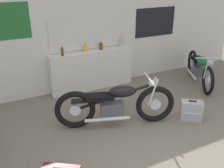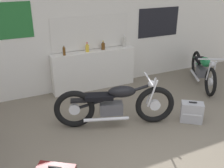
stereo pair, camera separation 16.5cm
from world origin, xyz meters
name	(u,v)px [view 2 (the right image)]	position (x,y,z in m)	size (l,w,h in m)	color
wall_back	(79,33)	(0.01, 3.35, 1.40)	(10.00, 0.07, 2.80)	silver
sill_counter	(94,70)	(0.29, 3.17, 0.49)	(2.10, 0.28, 0.97)	silver
bottle_leftmost	(64,51)	(-0.45, 3.13, 1.08)	(0.06, 0.06, 0.25)	#5B3814
bottle_left_center	(87,48)	(0.13, 3.18, 1.07)	(0.09, 0.09, 0.22)	gold
bottle_center	(103,46)	(0.54, 3.19, 1.07)	(0.09, 0.09, 0.22)	#5B3814
bottle_right_center	(124,41)	(1.13, 3.20, 1.11)	(0.09, 0.09, 0.31)	#B7B2A8
motorcycle_black	(115,104)	(0.02, 1.40, 0.44)	(2.22, 0.92, 0.95)	black
motorcycle_green	(203,69)	(2.90, 2.21, 0.42)	(1.02, 1.83, 0.88)	black
hard_case_silver	(192,112)	(1.44, 0.87, 0.20)	(0.47, 0.43, 0.43)	#9E9EA3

